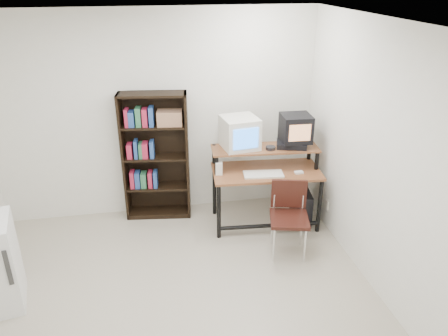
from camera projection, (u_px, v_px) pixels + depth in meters
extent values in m
cube|color=#B6AC97|center=(177.00, 309.00, 4.20)|extent=(4.00, 4.00, 0.01)
cube|color=white|center=(161.00, 27.00, 3.12)|extent=(4.00, 4.00, 0.01)
cube|color=silver|center=(158.00, 116.00, 5.44)|extent=(4.00, 0.01, 2.60)
cube|color=silver|center=(389.00, 170.00, 4.00)|extent=(0.01, 4.00, 2.60)
cube|color=brown|center=(266.00, 171.00, 5.34)|extent=(1.36, 0.76, 0.03)
cube|color=brown|center=(265.00, 148.00, 5.35)|extent=(1.34, 0.49, 0.02)
cylinder|color=black|center=(219.00, 211.00, 5.17)|extent=(0.05, 0.05, 0.72)
cylinder|color=black|center=(320.00, 206.00, 5.29)|extent=(0.05, 0.05, 0.72)
cylinder|color=black|center=(214.00, 180.00, 5.63)|extent=(0.05, 0.05, 0.98)
cylinder|color=black|center=(307.00, 176.00, 5.76)|extent=(0.05, 0.05, 0.98)
cylinder|color=black|center=(269.00, 226.00, 5.33)|extent=(1.23, 0.15, 0.05)
cube|color=silver|center=(240.00, 133.00, 5.29)|extent=(0.47, 0.47, 0.39)
cube|color=#307FFF|center=(246.00, 139.00, 5.10)|extent=(0.31, 0.05, 0.25)
cube|color=black|center=(291.00, 145.00, 5.36)|extent=(0.42, 0.35, 0.08)
cube|color=black|center=(296.00, 128.00, 5.30)|extent=(0.37, 0.36, 0.33)
cube|color=tan|center=(300.00, 133.00, 5.14)|extent=(0.26, 0.02, 0.20)
cylinder|color=#26262B|center=(270.00, 149.00, 5.28)|extent=(0.14, 0.14, 0.05)
cube|color=silver|center=(263.00, 175.00, 5.21)|extent=(0.49, 0.26, 0.03)
cube|color=black|center=(297.00, 175.00, 5.25)|extent=(0.26, 0.23, 0.01)
cube|color=white|center=(299.00, 173.00, 5.25)|extent=(0.10, 0.06, 0.03)
cube|color=silver|center=(219.00, 169.00, 5.20)|extent=(0.09, 0.09, 0.17)
cube|color=black|center=(301.00, 206.00, 5.60)|extent=(0.26, 0.47, 0.42)
cube|color=black|center=(289.00, 219.00, 4.84)|extent=(0.50, 0.50, 0.04)
cube|color=black|center=(289.00, 194.00, 4.92)|extent=(0.40, 0.13, 0.34)
cylinder|color=silver|center=(274.00, 245.00, 4.79)|extent=(0.02, 0.02, 0.43)
cylinder|color=silver|center=(305.00, 246.00, 4.77)|extent=(0.02, 0.02, 0.43)
cylinder|color=silver|center=(272.00, 228.00, 5.10)|extent=(0.02, 0.02, 0.43)
cylinder|color=silver|center=(301.00, 229.00, 5.08)|extent=(0.02, 0.02, 0.43)
cube|color=black|center=(124.00, 158.00, 5.46)|extent=(0.07, 0.28, 1.65)
cube|color=black|center=(187.00, 157.00, 5.50)|extent=(0.07, 0.28, 1.65)
cube|color=black|center=(157.00, 153.00, 5.59)|extent=(0.82, 0.13, 1.65)
cube|color=black|center=(151.00, 94.00, 5.14)|extent=(0.85, 0.38, 0.03)
cube|color=black|center=(160.00, 212.00, 5.81)|extent=(0.85, 0.38, 0.06)
cube|color=black|center=(158.00, 186.00, 5.65)|extent=(0.79, 0.35, 0.03)
cube|color=black|center=(156.00, 157.00, 5.48)|extent=(0.79, 0.35, 0.02)
cube|color=black|center=(154.00, 126.00, 5.31)|extent=(0.79, 0.35, 0.02)
cube|color=#8F6549|center=(170.00, 118.00, 5.28)|extent=(0.32, 0.24, 0.18)
cube|color=#333333|center=(8.00, 268.00, 3.86)|extent=(0.04, 0.02, 0.36)
cube|color=beige|center=(327.00, 205.00, 5.44)|extent=(0.02, 0.08, 0.12)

